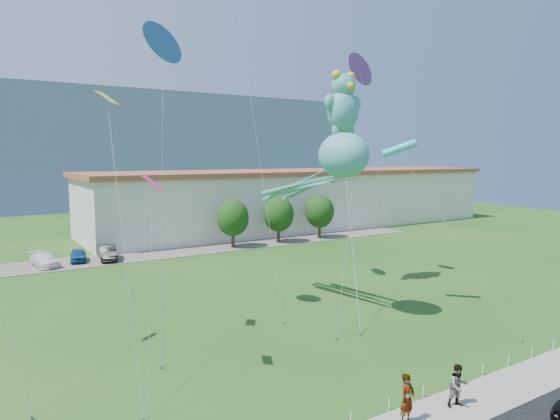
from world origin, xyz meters
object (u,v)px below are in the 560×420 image
(pedestrian_left, at_px, (407,399))
(parked_car_black, at_px, (108,253))
(octopus_kite, at_px, (328,169))
(teddy_bear_kite, at_px, (343,106))
(parked_car_blue, at_px, (78,255))
(warehouse, at_px, (300,198))
(parked_car_white, at_px, (44,260))
(pedestrian_right, at_px, (458,386))

(pedestrian_left, xyz_separation_m, parked_car_black, (-2.19, 37.02, -0.29))
(octopus_kite, relative_size, teddy_bear_kite, 0.70)
(parked_car_blue, bearing_deg, octopus_kite, -57.82)
(parked_car_black, bearing_deg, pedestrian_left, -77.83)
(parked_car_blue, height_order, parked_car_black, parked_car_black)
(warehouse, height_order, parked_car_white, warehouse)
(pedestrian_right, height_order, octopus_kite, octopus_kite)
(warehouse, height_order, parked_car_black, warehouse)
(parked_car_blue, bearing_deg, pedestrian_left, -72.25)
(parked_car_white, height_order, parked_car_black, parked_car_black)
(warehouse, bearing_deg, pedestrian_left, -120.39)
(pedestrian_left, relative_size, pedestrian_right, 1.10)
(warehouse, bearing_deg, parked_car_blue, -164.92)
(parked_car_blue, xyz_separation_m, teddy_bear_kite, (15.27, -21.10, 13.25))
(pedestrian_left, xyz_separation_m, pedestrian_right, (2.69, -0.21, -0.09))
(octopus_kite, xyz_separation_m, teddy_bear_kite, (5.04, 4.76, 4.52))
(warehouse, xyz_separation_m, parked_car_black, (-29.45, -9.47, -3.35))
(pedestrian_right, bearing_deg, teddy_bear_kite, 80.91)
(parked_car_blue, xyz_separation_m, parked_car_black, (2.57, -0.85, 0.10))
(warehouse, height_order, pedestrian_left, warehouse)
(pedestrian_left, distance_m, teddy_bear_kite, 23.60)
(pedestrian_left, bearing_deg, warehouse, 51.82)
(teddy_bear_kite, bearing_deg, parked_car_blue, 125.90)
(pedestrian_right, bearing_deg, parked_car_blue, 116.74)
(teddy_bear_kite, bearing_deg, parked_car_black, 122.10)
(pedestrian_left, bearing_deg, parked_car_blue, 89.36)
(warehouse, relative_size, parked_car_blue, 17.03)
(pedestrian_left, xyz_separation_m, parked_car_white, (-7.83, 37.20, -0.38))
(pedestrian_right, height_order, parked_car_white, pedestrian_right)
(warehouse, bearing_deg, octopus_kite, -122.27)
(pedestrian_right, distance_m, parked_car_black, 37.54)
(octopus_kite, bearing_deg, pedestrian_left, -114.54)
(parked_car_white, bearing_deg, teddy_bear_kite, -58.41)
(pedestrian_right, height_order, parked_car_black, pedestrian_right)
(pedestrian_right, bearing_deg, pedestrian_left, -168.73)
(pedestrian_left, xyz_separation_m, octopus_kite, (5.48, 12.00, 8.34))
(parked_car_blue, bearing_deg, teddy_bear_kite, -43.51)
(teddy_bear_kite, bearing_deg, pedestrian_left, -122.11)
(parked_car_blue, bearing_deg, parked_car_black, -7.66)
(warehouse, distance_m, parked_car_white, 36.46)
(warehouse, relative_size, parked_car_black, 14.12)
(pedestrian_left, distance_m, pedestrian_right, 2.70)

